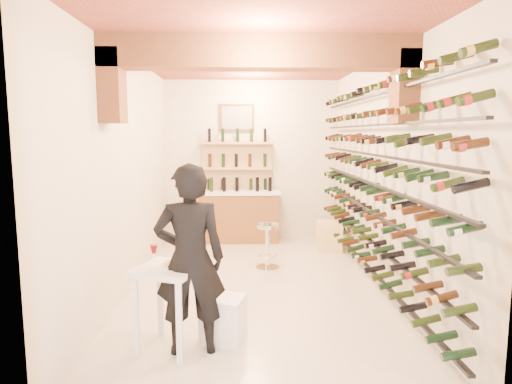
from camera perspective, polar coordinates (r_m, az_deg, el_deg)
ground at (r=6.40m, az=0.09°, el=-11.98°), size 6.00×6.00×0.00m
room_shell at (r=5.78m, az=0.18°, el=8.66°), size 3.52×6.02×3.21m
wine_rack at (r=6.30m, az=14.15°, el=1.94°), size 0.32×5.70×2.56m
back_counter at (r=8.83m, az=-2.44°, el=-2.96°), size 1.70×0.62×1.29m
back_shelving at (r=8.97m, az=-2.45°, el=1.32°), size 1.40×0.31×2.73m
tasting_table at (r=4.54m, az=-11.22°, el=-11.20°), size 0.74×0.74×1.02m
white_stool at (r=4.77m, az=-3.98°, el=-16.00°), size 0.46×0.46×0.47m
person at (r=4.36m, az=-8.50°, el=-8.57°), size 0.73×0.52×1.86m
chrome_barstool at (r=7.06m, az=1.49°, el=-6.55°), size 0.37×0.37×0.73m
crate_lower at (r=8.28m, az=9.45°, el=-6.57°), size 0.50×0.39×0.27m
crate_upper at (r=8.21m, az=9.49°, el=-4.70°), size 0.55×0.44×0.28m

